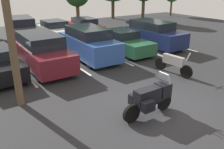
{
  "coord_description": "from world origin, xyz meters",
  "views": [
    {
      "loc": [
        -5.7,
        -5.53,
        4.4
      ],
      "look_at": [
        -0.86,
        1.97,
        0.95
      ],
      "focal_mm": 38.58,
      "sensor_mm": 36.0,
      "label": 1
    }
  ],
  "objects_px": {
    "car_navy": "(154,34)",
    "car_maroon": "(43,52)",
    "motorcycle_touring": "(151,97)",
    "motorcycle_second": "(173,63)",
    "car_far_red": "(85,27)",
    "car_far_charcoal": "(21,30)",
    "car_far_white": "(56,30)",
    "car_green": "(123,42)",
    "utility_pole": "(6,6)",
    "car_blue": "(89,43)"
  },
  "relations": [
    {
      "from": "car_maroon",
      "to": "car_far_white",
      "type": "xyz_separation_m",
      "value": [
        3.2,
        6.67,
        -0.21
      ]
    },
    {
      "from": "car_maroon",
      "to": "car_far_white",
      "type": "height_order",
      "value": "car_maroon"
    },
    {
      "from": "car_green",
      "to": "car_maroon",
      "type": "bearing_deg",
      "value": -176.47
    },
    {
      "from": "car_blue",
      "to": "car_far_charcoal",
      "type": "distance_m",
      "value": 6.91
    },
    {
      "from": "car_far_white",
      "to": "car_green",
      "type": "bearing_deg",
      "value": -70.29
    },
    {
      "from": "car_far_red",
      "to": "car_green",
      "type": "bearing_deg",
      "value": -93.86
    },
    {
      "from": "car_blue",
      "to": "car_far_red",
      "type": "distance_m",
      "value": 7.12
    },
    {
      "from": "car_far_red",
      "to": "motorcycle_second",
      "type": "bearing_deg",
      "value": -93.47
    },
    {
      "from": "motorcycle_touring",
      "to": "car_far_white",
      "type": "distance_m",
      "value": 13.67
    },
    {
      "from": "motorcycle_touring",
      "to": "car_maroon",
      "type": "bearing_deg",
      "value": 102.66
    },
    {
      "from": "car_maroon",
      "to": "car_navy",
      "type": "distance_m",
      "value": 8.15
    },
    {
      "from": "utility_pole",
      "to": "car_maroon",
      "type": "bearing_deg",
      "value": 59.89
    },
    {
      "from": "utility_pole",
      "to": "car_far_white",
      "type": "bearing_deg",
      "value": 62.78
    },
    {
      "from": "car_blue",
      "to": "motorcycle_second",
      "type": "bearing_deg",
      "value": -63.59
    },
    {
      "from": "motorcycle_touring",
      "to": "car_far_red",
      "type": "xyz_separation_m",
      "value": [
        4.35,
        13.59,
        0.03
      ]
    },
    {
      "from": "motorcycle_second",
      "to": "car_far_red",
      "type": "height_order",
      "value": "car_far_red"
    },
    {
      "from": "motorcycle_touring",
      "to": "motorcycle_second",
      "type": "height_order",
      "value": "motorcycle_touring"
    },
    {
      "from": "car_far_charcoal",
      "to": "car_far_white",
      "type": "distance_m",
      "value": 2.7
    },
    {
      "from": "motorcycle_touring",
      "to": "car_far_white",
      "type": "relative_size",
      "value": 0.5
    },
    {
      "from": "motorcycle_touring",
      "to": "car_far_charcoal",
      "type": "distance_m",
      "value": 13.66
    },
    {
      "from": "car_blue",
      "to": "car_green",
      "type": "relative_size",
      "value": 1.01
    },
    {
      "from": "motorcycle_second",
      "to": "car_far_charcoal",
      "type": "height_order",
      "value": "car_far_charcoal"
    },
    {
      "from": "motorcycle_second",
      "to": "car_far_charcoal",
      "type": "distance_m",
      "value": 12.12
    },
    {
      "from": "motorcycle_touring",
      "to": "car_maroon",
      "type": "xyz_separation_m",
      "value": [
        -1.55,
        6.9,
        0.23
      ]
    },
    {
      "from": "car_far_white",
      "to": "utility_pole",
      "type": "bearing_deg",
      "value": -117.22
    },
    {
      "from": "car_navy",
      "to": "car_far_white",
      "type": "bearing_deg",
      "value": 127.6
    },
    {
      "from": "car_maroon",
      "to": "car_far_charcoal",
      "type": "bearing_deg",
      "value": 85.66
    },
    {
      "from": "car_far_charcoal",
      "to": "car_far_white",
      "type": "height_order",
      "value": "car_far_charcoal"
    },
    {
      "from": "car_blue",
      "to": "motorcycle_touring",
      "type": "bearing_deg",
      "value": -100.73
    },
    {
      "from": "car_blue",
      "to": "car_green",
      "type": "xyz_separation_m",
      "value": [
        2.57,
        0.11,
        -0.25
      ]
    },
    {
      "from": "car_far_red",
      "to": "utility_pole",
      "type": "relative_size",
      "value": 0.63
    },
    {
      "from": "motorcycle_second",
      "to": "car_far_white",
      "type": "xyz_separation_m",
      "value": [
        -2.02,
        11.12,
        0.15
      ]
    },
    {
      "from": "car_green",
      "to": "motorcycle_touring",
      "type": "bearing_deg",
      "value": -118.43
    },
    {
      "from": "motorcycle_touring",
      "to": "car_navy",
      "type": "height_order",
      "value": "car_navy"
    },
    {
      "from": "motorcycle_second",
      "to": "car_far_red",
      "type": "bearing_deg",
      "value": 86.53
    },
    {
      "from": "car_far_white",
      "to": "utility_pole",
      "type": "height_order",
      "value": "utility_pole"
    },
    {
      "from": "car_maroon",
      "to": "car_far_charcoal",
      "type": "xyz_separation_m",
      "value": [
        0.51,
        6.72,
        0.05
      ]
    },
    {
      "from": "car_green",
      "to": "motorcycle_second",
      "type": "bearing_deg",
      "value": -92.95
    },
    {
      "from": "car_maroon",
      "to": "motorcycle_second",
      "type": "bearing_deg",
      "value": -40.41
    },
    {
      "from": "car_blue",
      "to": "car_far_charcoal",
      "type": "xyz_separation_m",
      "value": [
        -2.39,
        6.49,
        0.03
      ]
    },
    {
      "from": "car_navy",
      "to": "car_far_charcoal",
      "type": "relative_size",
      "value": 1.06
    },
    {
      "from": "car_blue",
      "to": "car_navy",
      "type": "relative_size",
      "value": 1.04
    },
    {
      "from": "car_green",
      "to": "car_navy",
      "type": "relative_size",
      "value": 1.02
    },
    {
      "from": "car_far_white",
      "to": "car_maroon",
      "type": "bearing_deg",
      "value": -115.6
    },
    {
      "from": "car_maroon",
      "to": "car_blue",
      "type": "height_order",
      "value": "car_blue"
    },
    {
      "from": "motorcycle_touring",
      "to": "car_blue",
      "type": "distance_m",
      "value": 7.26
    },
    {
      "from": "car_green",
      "to": "car_far_red",
      "type": "bearing_deg",
      "value": 86.14
    },
    {
      "from": "car_far_charcoal",
      "to": "utility_pole",
      "type": "height_order",
      "value": "utility_pole"
    },
    {
      "from": "car_maroon",
      "to": "car_far_red",
      "type": "xyz_separation_m",
      "value": [
        5.9,
        6.69,
        -0.2
      ]
    },
    {
      "from": "car_navy",
      "to": "car_maroon",
      "type": "bearing_deg",
      "value": -178.28
    }
  ]
}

